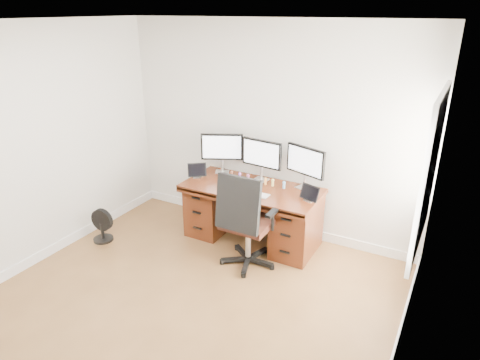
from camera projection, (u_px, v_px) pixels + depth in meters
The scene contains 21 objects.
ground at pixel (165, 324), 4.07m from camera, with size 4.50×4.50×0.00m, color brown.
back_wall at pixel (268, 131), 5.40m from camera, with size 4.00×0.10×2.70m, color silver.
right_wall at pixel (408, 248), 2.77m from camera, with size 0.10×4.50×2.70m.
desk at pixel (252, 211), 5.41m from camera, with size 1.70×0.80×0.75m.
office_chair at pixel (246, 236), 4.87m from camera, with size 0.66×0.62×1.17m.
floor_fan at pixel (102, 226), 5.46m from camera, with size 0.30×0.25×0.43m.
monitor_left at pixel (222, 148), 5.61m from camera, with size 0.51×0.27×0.53m.
monitor_center at pixel (262, 155), 5.35m from camera, with size 0.55×0.16×0.53m.
monitor_right at pixel (305, 162), 5.09m from camera, with size 0.53×0.21×0.53m.
tablet_left at pixel (197, 171), 5.53m from camera, with size 0.23×0.20×0.19m.
tablet_right at pixel (309, 194), 4.85m from camera, with size 0.25×0.14×0.19m.
keyboard at pixel (246, 192), 5.10m from camera, with size 0.31×0.13×0.01m, color silver.
trackpad at pixel (263, 196), 5.00m from camera, with size 0.13×0.13×0.01m, color silver.
drawing_tablet at pixel (230, 187), 5.23m from camera, with size 0.24×0.15×0.01m, color black.
phone at pixel (255, 187), 5.25m from camera, with size 0.14×0.07×0.01m, color black.
figurine_brown at pixel (232, 174), 5.52m from camera, with size 0.04×0.04×0.10m.
figurine_purple at pixel (240, 176), 5.47m from camera, with size 0.04×0.04×0.10m.
figurine_pink at pixel (248, 177), 5.42m from camera, with size 0.04×0.04×0.10m.
figurine_orange at pixel (265, 181), 5.31m from camera, with size 0.04×0.04×0.10m.
figurine_yellow at pixel (273, 182), 5.26m from camera, with size 0.04×0.04×0.10m.
figurine_blue at pixel (284, 184), 5.20m from camera, with size 0.04×0.04×0.10m.
Camera 1 is at (2.19, -2.52, 2.80)m, focal length 32.00 mm.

